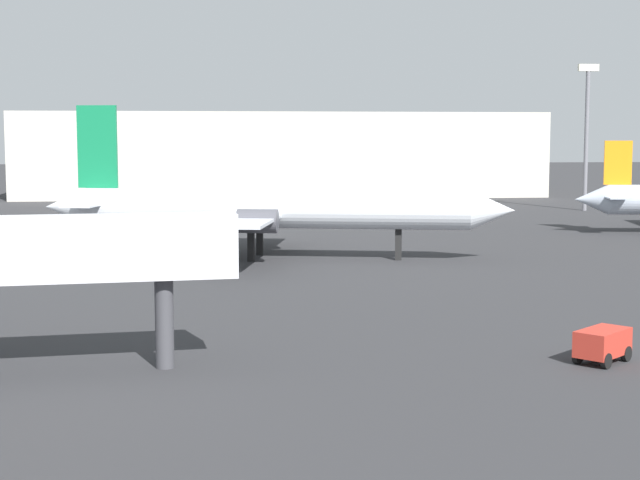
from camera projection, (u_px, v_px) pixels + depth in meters
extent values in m
cylinder|color=silver|center=(274.00, 209.00, 68.91)|extent=(27.50, 8.93, 2.80)
cone|color=silver|center=(492.00, 210.00, 67.31)|extent=(3.64, 3.43, 2.80)
cone|color=silver|center=(66.00, 207.00, 70.52)|extent=(3.64, 3.43, 2.80)
cube|color=silver|center=(255.00, 214.00, 69.10)|extent=(8.64, 20.86, 0.22)
cube|color=silver|center=(93.00, 203.00, 70.28)|extent=(3.84, 7.93, 0.15)
cube|color=#147F4C|center=(97.00, 147.00, 69.80)|extent=(2.90, 0.92, 5.93)
cylinder|color=#4C4C54|center=(275.00, 212.00, 72.87)|extent=(3.02, 2.21, 1.64)
cylinder|color=#4C4C54|center=(258.00, 221.00, 65.19)|extent=(3.02, 2.21, 1.64)
cube|color=black|center=(398.00, 245.00, 68.26)|extent=(0.54, 0.54, 2.17)
cube|color=black|center=(260.00, 240.00, 71.12)|extent=(0.54, 0.54, 2.17)
cube|color=black|center=(251.00, 246.00, 67.53)|extent=(0.54, 0.54, 2.17)
cone|color=#B2BCCC|center=(591.00, 199.00, 87.32)|extent=(3.42, 3.21, 2.69)
cube|color=#B2BCCC|center=(612.00, 197.00, 87.16)|extent=(3.03, 6.65, 0.12)
cube|color=orange|center=(618.00, 163.00, 86.81)|extent=(2.44, 0.69, 3.94)
cylinder|color=#3F3F44|center=(164.00, 323.00, 36.43)|extent=(0.70, 0.70, 3.43)
cube|color=red|center=(603.00, 342.00, 37.35)|extent=(2.67, 2.54, 1.00)
cylinder|color=black|center=(606.00, 361.00, 36.39)|extent=(0.59, 0.54, 0.60)
cylinder|color=black|center=(578.00, 356.00, 37.18)|extent=(0.59, 0.54, 0.60)
cylinder|color=black|center=(626.00, 354.00, 37.62)|extent=(0.59, 0.54, 0.60)
cylinder|color=black|center=(598.00, 349.00, 38.41)|extent=(0.59, 0.54, 0.60)
cylinder|color=slate|center=(586.00, 141.00, 112.86)|extent=(0.50, 0.50, 16.17)
cube|color=#F2EACC|center=(588.00, 68.00, 111.96)|extent=(2.40, 0.50, 0.80)
cube|color=beige|center=(280.00, 154.00, 143.67)|extent=(74.73, 22.52, 12.03)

